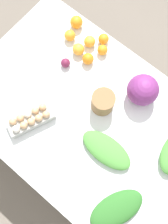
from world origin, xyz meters
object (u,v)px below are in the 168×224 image
object	(u,v)px
greens_bunch_scallion	(106,150)
orange_0	(90,42)
paper_bag	(103,102)
orange_5	(104,39)
orange_3	(88,59)
beet_root	(65,63)
orange_2	(70,35)
orange_4	(103,50)
egg_carton	(31,119)
orange_6	(78,49)
orange_1	(76,22)
cabbage_purple	(143,90)
greens_bunch_beet_tops	(117,209)

from	to	relation	value
greens_bunch_scallion	orange_0	world-z (taller)	orange_0
paper_bag	orange_5	world-z (taller)	paper_bag
paper_bag	orange_3	distance (m)	0.31
beet_root	orange_2	size ratio (longest dim) A/B	0.81
greens_bunch_scallion	orange_2	bearing A→B (deg)	-33.70
orange_0	orange_4	size ratio (longest dim) A/B	1.11
orange_4	orange_5	size ratio (longest dim) A/B	0.97
egg_carton	orange_4	bearing A→B (deg)	19.43
egg_carton	orange_5	world-z (taller)	egg_carton
orange_2	orange_5	xyz separation A→B (m)	(-0.18, -0.12, -0.00)
orange_2	orange_3	world-z (taller)	same
orange_6	orange_1	bearing A→B (deg)	-46.29
orange_0	beet_root	bearing A→B (deg)	83.57
beet_root	orange_6	bearing A→B (deg)	-91.97
orange_1	cabbage_purple	bearing A→B (deg)	168.30
orange_3	orange_4	xyz separation A→B (m)	(-0.03, -0.11, -0.00)
paper_bag	greens_bunch_beet_tops	size ratio (longest dim) A/B	0.45
greens_bunch_beet_tops	orange_1	distance (m)	1.17
paper_bag	orange_2	distance (m)	0.51
greens_bunch_scallion	orange_4	world-z (taller)	orange_4
cabbage_purple	egg_carton	world-z (taller)	cabbage_purple
egg_carton	orange_0	size ratio (longest dim) A/B	4.04
orange_1	orange_5	bearing A→B (deg)	-174.38
beet_root	orange_4	bearing A→B (deg)	-119.54
cabbage_purple	paper_bag	distance (m)	0.24
greens_bunch_beet_tops	orange_5	world-z (taller)	orange_5
greens_bunch_scallion	greens_bunch_beet_tops	distance (m)	0.32
orange_4	orange_5	bearing A→B (deg)	-56.37
orange_0	cabbage_purple	bearing A→B (deg)	170.73
orange_3	cabbage_purple	bearing A→B (deg)	-176.05
cabbage_purple	greens_bunch_beet_tops	xyz separation A→B (m)	(-0.29, 0.61, -0.06)
egg_carton	cabbage_purple	bearing A→B (deg)	-13.28
beet_root	greens_bunch_scallion	bearing A→B (deg)	153.85
greens_bunch_scallion	orange_5	bearing A→B (deg)	-50.17
egg_carton	orange_6	xyz separation A→B (m)	(0.08, -0.53, -0.01)
orange_2	orange_5	bearing A→B (deg)	-146.61
orange_6	cabbage_purple	bearing A→B (deg)	-178.30
beet_root	egg_carton	bearing A→B (deg)	101.50
paper_bag	greens_bunch_beet_tops	world-z (taller)	paper_bag
orange_1	orange_6	distance (m)	0.20
orange_6	orange_5	bearing A→B (deg)	-115.03
greens_bunch_scallion	orange_0	distance (m)	0.70
egg_carton	paper_bag	bearing A→B (deg)	-14.42
greens_bunch_beet_tops	orange_2	world-z (taller)	orange_2
cabbage_purple	egg_carton	bearing A→B (deg)	53.57
beet_root	orange_5	xyz separation A→B (m)	(-0.08, -0.28, 0.00)
orange_2	orange_6	distance (m)	0.12
cabbage_purple	orange_3	xyz separation A→B (m)	(0.39, 0.03, -0.06)
beet_root	orange_2	bearing A→B (deg)	-57.71
greens_bunch_scallion	orange_0	bearing A→B (deg)	-42.76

